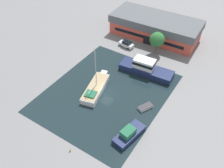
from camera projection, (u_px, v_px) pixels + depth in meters
ground_plane at (107, 93)px, 55.90m from camera, size 440.00×440.00×0.00m
water_canal at (107, 93)px, 55.90m from camera, size 24.53×29.64×0.01m
warehouse_building at (155, 27)px, 72.12m from camera, size 25.75×11.96×5.80m
quay_tree_near_building at (157, 40)px, 64.50m from camera, size 3.93×3.93×6.26m
parked_car at (126, 44)px, 69.13m from camera, size 4.47×2.17×1.79m
sailboat_moored at (96, 88)px, 56.01m from camera, size 5.54×11.32×11.06m
motor_cruiser at (146, 68)px, 60.36m from camera, size 13.51×5.19×3.76m
small_dinghy at (145, 107)px, 52.28m from camera, size 2.73×3.52×0.59m
cabin_boat at (129, 134)px, 46.54m from camera, size 3.90×7.20×2.26m
mooring_bollard at (70, 150)px, 44.50m from camera, size 0.24×0.24×0.56m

